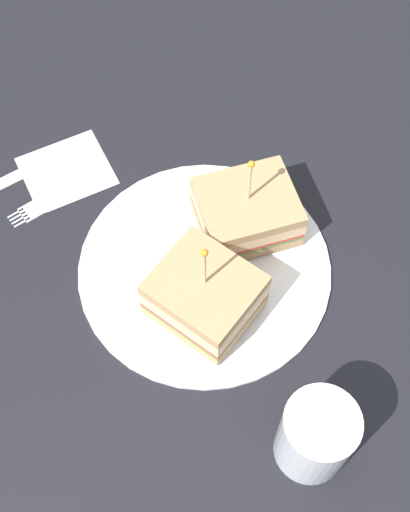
{
  "coord_description": "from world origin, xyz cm",
  "views": [
    {
      "loc": [
        0.04,
        34.37,
        64.75
      ],
      "look_at": [
        0.0,
        0.0,
        2.86
      ],
      "focal_mm": 48.38,
      "sensor_mm": 36.0,
      "label": 1
    }
  ],
  "objects_px": {
    "plate": "(205,267)",
    "drink_glass": "(315,438)",
    "sandwich_half_back": "(207,295)",
    "knife": "(31,169)",
    "sandwich_half_front": "(247,212)",
    "napkin": "(67,171)",
    "fork": "(47,202)"
  },
  "relations": [
    {
      "from": "fork",
      "to": "drink_glass",
      "type": "bearing_deg",
      "value": 134.95
    },
    {
      "from": "plate",
      "to": "sandwich_half_front",
      "type": "distance_m",
      "value": 0.07
    },
    {
      "from": "drink_glass",
      "to": "plate",
      "type": "bearing_deg",
      "value": -63.0
    },
    {
      "from": "sandwich_half_back",
      "to": "drink_glass",
      "type": "height_order",
      "value": "sandwich_half_back"
    },
    {
      "from": "sandwich_half_front",
      "to": "knife",
      "type": "xyz_separation_m",
      "value": [
        0.25,
        -0.08,
        -0.03
      ]
    },
    {
      "from": "plate",
      "to": "drink_glass",
      "type": "bearing_deg",
      "value": 117.0
    },
    {
      "from": "plate",
      "to": "knife",
      "type": "height_order",
      "value": "plate"
    },
    {
      "from": "knife",
      "to": "sandwich_half_back",
      "type": "bearing_deg",
      "value": 138.58
    },
    {
      "from": "sandwich_half_back",
      "to": "napkin",
      "type": "relative_size",
      "value": 1.33
    },
    {
      "from": "fork",
      "to": "plate",
      "type": "bearing_deg",
      "value": 154.46
    },
    {
      "from": "knife",
      "to": "fork",
      "type": "bearing_deg",
      "value": 117.66
    },
    {
      "from": "drink_glass",
      "to": "fork",
      "type": "height_order",
      "value": "drink_glass"
    },
    {
      "from": "plate",
      "to": "fork",
      "type": "distance_m",
      "value": 0.2
    },
    {
      "from": "sandwich_half_front",
      "to": "napkin",
      "type": "height_order",
      "value": "sandwich_half_front"
    },
    {
      "from": "knife",
      "to": "napkin",
      "type": "bearing_deg",
      "value": 176.96
    },
    {
      "from": "sandwich_half_front",
      "to": "sandwich_half_back",
      "type": "bearing_deg",
      "value": 66.65
    },
    {
      "from": "fork",
      "to": "knife",
      "type": "bearing_deg",
      "value": -62.34
    },
    {
      "from": "knife",
      "to": "plate",
      "type": "bearing_deg",
      "value": 147.05
    },
    {
      "from": "plate",
      "to": "drink_glass",
      "type": "distance_m",
      "value": 0.22
    },
    {
      "from": "drink_glass",
      "to": "knife",
      "type": "bearing_deg",
      "value": -47.06
    },
    {
      "from": "knife",
      "to": "sandwich_half_front",
      "type": "bearing_deg",
      "value": 162.05
    },
    {
      "from": "sandwich_half_front",
      "to": "fork",
      "type": "distance_m",
      "value": 0.23
    },
    {
      "from": "sandwich_half_back",
      "to": "knife",
      "type": "height_order",
      "value": "sandwich_half_back"
    },
    {
      "from": "napkin",
      "to": "fork",
      "type": "distance_m",
      "value": 0.05
    },
    {
      "from": "plate",
      "to": "knife",
      "type": "distance_m",
      "value": 0.24
    },
    {
      "from": "plate",
      "to": "napkin",
      "type": "relative_size",
      "value": 2.77
    },
    {
      "from": "sandwich_half_back",
      "to": "knife",
      "type": "xyz_separation_m",
      "value": [
        0.2,
        -0.18,
        -0.04
      ]
    },
    {
      "from": "drink_glass",
      "to": "knife",
      "type": "height_order",
      "value": "drink_glass"
    },
    {
      "from": "napkin",
      "to": "fork",
      "type": "height_order",
      "value": "fork"
    },
    {
      "from": "napkin",
      "to": "sandwich_half_back",
      "type": "bearing_deg",
      "value": 132.34
    },
    {
      "from": "sandwich_half_front",
      "to": "fork",
      "type": "relative_size",
      "value": 1.18
    },
    {
      "from": "drink_glass",
      "to": "sandwich_half_back",
      "type": "bearing_deg",
      "value": -56.06
    }
  ]
}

